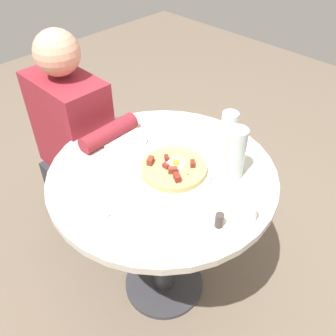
% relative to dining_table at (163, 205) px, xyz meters
% --- Properties ---
extents(ground_plane, '(6.00, 6.00, 0.00)m').
position_rel_dining_table_xyz_m(ground_plane, '(0.00, 0.00, -0.57)').
color(ground_plane, '#6B5B4C').
extents(dining_table, '(0.85, 0.85, 0.75)m').
position_rel_dining_table_xyz_m(dining_table, '(0.00, 0.00, 0.00)').
color(dining_table, beige).
rests_on(dining_table, ground_plane).
extents(person_seated, '(0.51, 0.28, 1.14)m').
position_rel_dining_table_xyz_m(person_seated, '(-0.58, -0.02, -0.07)').
color(person_seated, '#2D2D33').
rests_on(person_seated, ground_plane).
extents(pizza_plate, '(0.28, 0.28, 0.01)m').
position_rel_dining_table_xyz_m(pizza_plate, '(0.04, 0.02, 0.19)').
color(pizza_plate, silver).
rests_on(pizza_plate, dining_table).
extents(breakfast_pizza, '(0.24, 0.24, 0.05)m').
position_rel_dining_table_xyz_m(breakfast_pizza, '(0.04, 0.02, 0.20)').
color(breakfast_pizza, tan).
rests_on(breakfast_pizza, pizza_plate).
extents(bread_plate, '(0.18, 0.18, 0.01)m').
position_rel_dining_table_xyz_m(bread_plate, '(-0.24, 0.03, 0.18)').
color(bread_plate, silver).
rests_on(bread_plate, dining_table).
extents(napkin, '(0.18, 0.16, 0.00)m').
position_rel_dining_table_xyz_m(napkin, '(-0.05, -0.25, 0.18)').
color(napkin, white).
rests_on(napkin, dining_table).
extents(fork, '(0.18, 0.03, 0.00)m').
position_rel_dining_table_xyz_m(fork, '(-0.05, -0.24, 0.19)').
color(fork, silver).
rests_on(fork, napkin).
extents(knife, '(0.18, 0.03, 0.00)m').
position_rel_dining_table_xyz_m(knife, '(-0.05, -0.27, 0.19)').
color(knife, silver).
rests_on(knife, napkin).
extents(water_glass, '(0.07, 0.07, 0.11)m').
position_rel_dining_table_xyz_m(water_glass, '(0.03, 0.35, 0.23)').
color(water_glass, silver).
rests_on(water_glass, dining_table).
extents(water_bottle, '(0.07, 0.07, 0.20)m').
position_rel_dining_table_xyz_m(water_bottle, '(0.20, 0.16, 0.28)').
color(water_bottle, silver).
rests_on(water_bottle, dining_table).
extents(salt_shaker, '(0.03, 0.03, 0.06)m').
position_rel_dining_table_xyz_m(salt_shaker, '(0.37, 0.03, 0.21)').
color(salt_shaker, white).
rests_on(salt_shaker, dining_table).
extents(pepper_shaker, '(0.03, 0.03, 0.05)m').
position_rel_dining_table_xyz_m(pepper_shaker, '(0.31, -0.06, 0.20)').
color(pepper_shaker, '#3F3833').
rests_on(pepper_shaker, dining_table).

